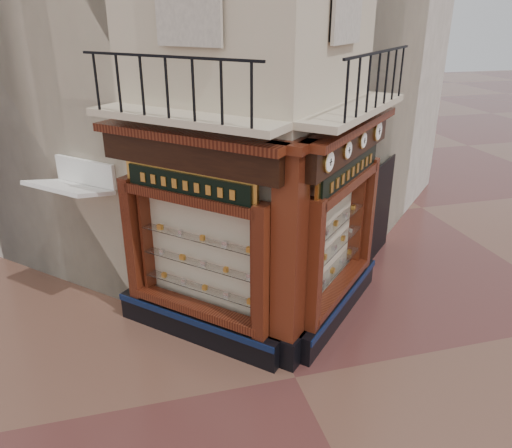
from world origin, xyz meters
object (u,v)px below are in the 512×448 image
object	(u,v)px
clock_b	(347,150)
awning	(87,305)
corner_pilaster	(289,263)
clock_a	(329,162)
signboard_left	(188,185)
clock_c	(363,140)
signboard_right	(350,171)
clock_d	(378,131)

from	to	relation	value
clock_b	awning	world-z (taller)	clock_b
corner_pilaster	clock_b	size ratio (longest dim) A/B	12.43
clock_a	clock_b	size ratio (longest dim) A/B	1.10
signboard_left	clock_c	bearing A→B (deg)	-132.98
clock_b	signboard_right	distance (m)	0.74
clock_c	signboard_right	distance (m)	0.60
clock_d	awning	distance (m)	7.00
clock_d	awning	world-z (taller)	clock_d
corner_pilaster	signboard_left	distance (m)	2.12
corner_pilaster	clock_a	world-z (taller)	corner_pilaster
clock_a	clock_b	bearing A→B (deg)	0.00
clock_a	signboard_right	world-z (taller)	clock_a
corner_pilaster	clock_d	size ratio (longest dim) A/B	9.96
clock_a	corner_pilaster	bearing A→B (deg)	134.33
clock_a	signboard_left	xyz separation A→B (m)	(-2.06, 1.02, -0.52)
awning	signboard_right	distance (m)	6.15
clock_c	clock_d	distance (m)	0.88
clock_c	signboard_right	size ratio (longest dim) A/B	0.15
clock_d	clock_a	bearing A→B (deg)	180.00
clock_d	signboard_right	size ratio (longest dim) A/B	0.19
clock_c	awning	size ratio (longest dim) A/B	0.20
clock_b	signboard_right	bearing A→B (deg)	12.05
clock_c	clock_d	bearing A→B (deg)	-0.00
clock_b	clock_d	size ratio (longest dim) A/B	0.80
clock_a	clock_c	size ratio (longest dim) A/B	1.14
awning	signboard_left	distance (m)	4.15
awning	signboard_right	world-z (taller)	signboard_right
corner_pilaster	clock_c	size ratio (longest dim) A/B	12.90
corner_pilaster	clock_a	size ratio (longest dim) A/B	11.30
clock_b	awning	distance (m)	6.35
clock_c	signboard_left	size ratio (longest dim) A/B	0.16
clock_a	signboard_left	distance (m)	2.36
clock_b	awning	bearing A→B (deg)	109.38
signboard_left	clock_a	bearing A→B (deg)	-161.38
clock_a	clock_b	distance (m)	0.82
clock_d	clock_c	bearing A→B (deg)	180.00
corner_pilaster	clock_d	distance (m)	3.38
corner_pilaster	signboard_right	world-z (taller)	corner_pilaster
signboard_left	corner_pilaster	bearing A→B (deg)	-169.75
clock_b	signboard_left	xyz separation A→B (m)	(-2.63, 0.44, -0.52)
signboard_left	signboard_right	size ratio (longest dim) A/B	0.92
clock_a	clock_d	xyz separation A→B (m)	(1.76, 1.76, 0.00)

